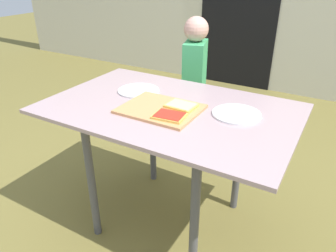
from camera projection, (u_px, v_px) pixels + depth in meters
ground_plane at (169, 218)px, 1.90m from camera, size 16.00×16.00×0.00m
dining_table at (169, 122)px, 1.61m from camera, size 1.22×0.78×0.72m
cutting_board at (161, 109)px, 1.53m from camera, size 0.37×0.29×0.01m
pizza_slice_near_right at (169, 116)px, 1.43m from camera, size 0.15×0.12×0.01m
pizza_slice_far_right at (181, 106)px, 1.54m from camera, size 0.14×0.11×0.01m
plate_white_right at (237, 114)px, 1.49m from camera, size 0.23×0.23×0.01m
plate_white_left at (139, 91)px, 1.76m from camera, size 0.23×0.23×0.01m
child_left at (194, 81)px, 2.30m from camera, size 0.20×0.27×1.04m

